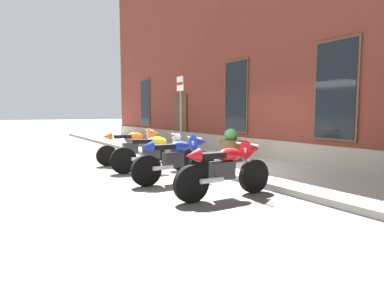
# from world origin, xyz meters

# --- Properties ---
(ground_plane) EXTENTS (140.00, 140.00, 0.00)m
(ground_plane) POSITION_xyz_m (0.00, 0.00, 0.00)
(ground_plane) COLOR #565451
(sidewalk) EXTENTS (32.72, 2.72, 0.13)m
(sidewalk) POSITION_xyz_m (0.00, 1.36, 0.07)
(sidewalk) COLOR gray
(sidewalk) RESTS_ON ground_plane
(lane_stripe) EXTENTS (32.72, 0.12, 0.01)m
(lane_stripe) POSITION_xyz_m (0.00, -3.20, 0.00)
(lane_stripe) COLOR silver
(lane_stripe) RESTS_ON ground_plane
(motorcycle_orange_sport) EXTENTS (0.62, 2.12, 1.08)m
(motorcycle_orange_sport) POSITION_xyz_m (-2.24, -0.95, 0.59)
(motorcycle_orange_sport) COLOR black
(motorcycle_orange_sport) RESTS_ON ground_plane
(motorcycle_yellow_naked) EXTENTS (0.78, 2.14, 0.99)m
(motorcycle_yellow_naked) POSITION_xyz_m (-0.67, -1.07, 0.49)
(motorcycle_yellow_naked) COLOR black
(motorcycle_yellow_naked) RESTS_ON ground_plane
(motorcycle_blue_sport) EXTENTS (0.62, 2.03, 1.05)m
(motorcycle_blue_sport) POSITION_xyz_m (0.73, -1.15, 0.57)
(motorcycle_blue_sport) COLOR black
(motorcycle_blue_sport) RESTS_ON ground_plane
(motorcycle_red_sport) EXTENTS (0.62, 2.04, 1.03)m
(motorcycle_red_sport) POSITION_xyz_m (2.30, -1.00, 0.56)
(motorcycle_red_sport) COLOR black
(motorcycle_red_sport) RESTS_ON ground_plane
(parking_sign) EXTENTS (0.36, 0.07, 2.55)m
(parking_sign) POSITION_xyz_m (-1.89, 0.45, 1.77)
(parking_sign) COLOR #4C4C51
(parking_sign) RESTS_ON sidewalk
(barrel_planter) EXTENTS (0.67, 0.67, 0.95)m
(barrel_planter) POSITION_xyz_m (-0.50, 1.34, 0.52)
(barrel_planter) COLOR brown
(barrel_planter) RESTS_ON sidewalk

